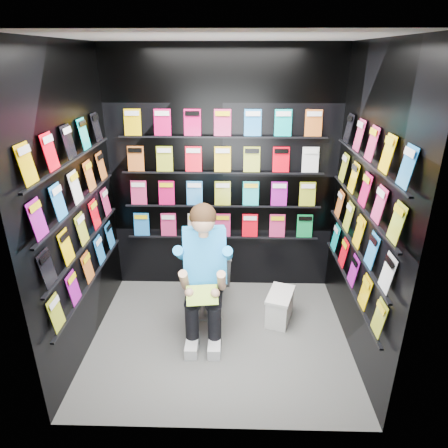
{
  "coord_description": "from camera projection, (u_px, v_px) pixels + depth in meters",
  "views": [
    {
      "loc": [
        0.12,
        -3.06,
        2.49
      ],
      "look_at": [
        0.04,
        0.15,
        1.11
      ],
      "focal_mm": 32.0,
      "sensor_mm": 36.0,
      "label": 1
    }
  ],
  "objects": [
    {
      "name": "floor",
      "position": [
        220.0,
        338.0,
        3.8
      ],
      "size": [
        2.4,
        2.4,
        0.0
      ],
      "primitive_type": "plane",
      "color": "#5F5F5D",
      "rests_on": "ground"
    },
    {
      "name": "ceiling",
      "position": [
        218.0,
        37.0,
        2.78
      ],
      "size": [
        2.4,
        2.4,
        0.0
      ],
      "primitive_type": "plane",
      "color": "white",
      "rests_on": "floor"
    },
    {
      "name": "wall_back",
      "position": [
        223.0,
        176.0,
        4.21
      ],
      "size": [
        2.4,
        0.04,
        2.6
      ],
      "primitive_type": "cube",
      "color": "black",
      "rests_on": "floor"
    },
    {
      "name": "wall_front",
      "position": [
        213.0,
        271.0,
        2.37
      ],
      "size": [
        2.4,
        0.04,
        2.6
      ],
      "primitive_type": "cube",
      "color": "black",
      "rests_on": "floor"
    },
    {
      "name": "wall_left",
      "position": [
        75.0,
        209.0,
        3.32
      ],
      "size": [
        0.04,
        2.0,
        2.6
      ],
      "primitive_type": "cube",
      "color": "black",
      "rests_on": "floor"
    },
    {
      "name": "wall_right",
      "position": [
        366.0,
        212.0,
        3.26
      ],
      "size": [
        0.04,
        2.0,
        2.6
      ],
      "primitive_type": "cube",
      "color": "black",
      "rests_on": "floor"
    },
    {
      "name": "comics_back",
      "position": [
        223.0,
        177.0,
        4.18
      ],
      "size": [
        2.1,
        0.06,
        1.37
      ],
      "primitive_type": null,
      "color": "#CF6727",
      "rests_on": "wall_back"
    },
    {
      "name": "comics_left",
      "position": [
        79.0,
        209.0,
        3.31
      ],
      "size": [
        0.06,
        1.7,
        1.37
      ],
      "primitive_type": null,
      "color": "#CF6727",
      "rests_on": "wall_left"
    },
    {
      "name": "comics_right",
      "position": [
        362.0,
        211.0,
        3.26
      ],
      "size": [
        0.06,
        1.7,
        1.37
      ],
      "primitive_type": null,
      "color": "#CF6727",
      "rests_on": "wall_right"
    },
    {
      "name": "toilet",
      "position": [
        208.0,
        274.0,
        4.18
      ],
      "size": [
        0.51,
        0.8,
        0.73
      ],
      "primitive_type": "imported",
      "rotation": [
        0.0,
        0.0,
        3.26
      ],
      "color": "white",
      "rests_on": "floor"
    },
    {
      "name": "longbox",
      "position": [
        280.0,
        308.0,
        4.0
      ],
      "size": [
        0.31,
        0.42,
        0.28
      ],
      "primitive_type": "cube",
      "rotation": [
        0.0,
        0.0,
        -0.32
      ],
      "color": "silver",
      "rests_on": "floor"
    },
    {
      "name": "longbox_lid",
      "position": [
        280.0,
        295.0,
        3.94
      ],
      "size": [
        0.34,
        0.45,
        0.03
      ],
      "primitive_type": "cube",
      "rotation": [
        0.0,
        0.0,
        -0.32
      ],
      "color": "silver",
      "rests_on": "longbox"
    },
    {
      "name": "reader",
      "position": [
        205.0,
        256.0,
        3.67
      ],
      "size": [
        0.62,
        0.83,
        1.43
      ],
      "primitive_type": null,
      "rotation": [
        0.0,
        0.0,
        0.12
      ],
      "color": "#037DDE",
      "rests_on": "toilet"
    },
    {
      "name": "held_comic",
      "position": [
        202.0,
        295.0,
        3.43
      ],
      "size": [
        0.29,
        0.19,
        0.11
      ],
      "primitive_type": "cube",
      "rotation": [
        -0.96,
        0.0,
        0.12
      ],
      "color": "green",
      "rests_on": "reader"
    }
  ]
}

